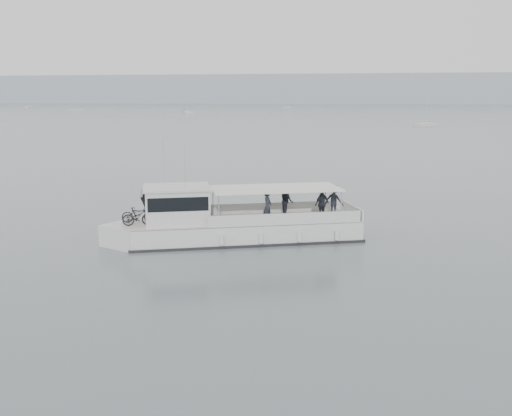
# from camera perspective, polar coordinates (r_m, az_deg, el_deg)

# --- Properties ---
(ground) EXTENTS (1400.00, 1400.00, 0.00)m
(ground) POSITION_cam_1_polar(r_m,az_deg,el_deg) (28.36, 8.67, -3.03)
(ground) COLOR #535D61
(ground) RESTS_ON ground
(headland) EXTENTS (1400.00, 90.00, 28.00)m
(headland) POSITION_cam_1_polar(r_m,az_deg,el_deg) (587.57, 9.89, 11.60)
(headland) COLOR #939EA8
(headland) RESTS_ON ground
(tour_boat) EXTENTS (12.25, 6.61, 5.23)m
(tour_boat) POSITION_cam_1_polar(r_m,az_deg,el_deg) (27.43, -3.27, -1.56)
(tour_boat) COLOR silver
(tour_boat) RESTS_ON ground
(moored_fleet) EXTENTS (431.67, 355.57, 11.03)m
(moored_fleet) POSITION_cam_1_polar(r_m,az_deg,el_deg) (242.85, 4.84, 9.50)
(moored_fleet) COLOR silver
(moored_fleet) RESTS_ON ground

